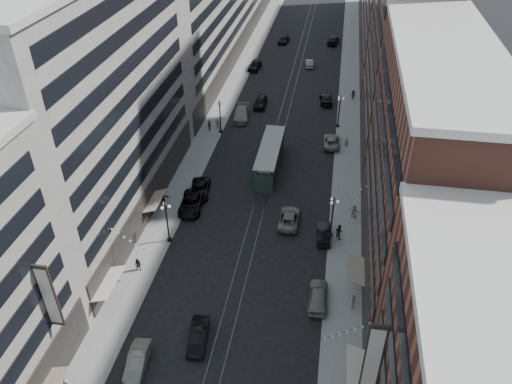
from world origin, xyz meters
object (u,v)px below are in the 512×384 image
Objects in this scene: car_14 at (309,63)px; pedestrian_8 at (346,142)px; lamppost_se_far at (332,216)px; car_5 at (198,336)px; streetcar at (270,158)px; car_extra_1 at (289,218)px; pedestrian_extra_1 at (354,211)px; car_7 at (200,189)px; car_1 at (137,361)px; car_4 at (318,296)px; car_12 at (326,99)px; pedestrian_2 at (138,265)px; car_9 at (255,65)px; car_11 at (331,141)px; pedestrian_7 at (339,232)px; car_extra_0 at (333,40)px; pedestrian_4 at (353,301)px; car_13 at (260,102)px; car_10 at (323,233)px; pedestrian_5 at (163,197)px; car_8 at (242,114)px; lamppost_sw_mid at (220,116)px; pedestrian_9 at (353,95)px; car_extra_2 at (284,40)px; car_2 at (191,203)px; pedestrian_extra_2 at (209,125)px; lamppost_sw_far at (167,221)px; pedestrian_6 at (218,123)px; lamppost_se_mid at (339,110)px.

car_14 is 2.37× the size of pedestrian_8.
lamppost_se_far is 20.81m from car_5.
streetcar reaches higher than car_5.
car_extra_1 is 2.87× the size of pedestrian_extra_1.
lamppost_se_far is 1.04× the size of car_7.
streetcar is at bearing 73.06° from car_1.
car_4 is 32.01m from pedestrian_8.
pedestrian_2 is at bearing 62.67° from car_12.
car_9 is at bearing 82.56° from car_7.
lamppost_se_far is 1.06× the size of car_11.
pedestrian_7 is at bearing -101.38° from car_4.
car_extra_0 reaches higher than car_11.
pedestrian_4 reaches higher than car_13.
pedestrian_5 reaches higher than car_10.
car_8 is at bearing -21.93° from pedestrian_8.
car_11 is at bearing -3.63° from lamppost_sw_mid.
pedestrian_9 reaches higher than car_4.
car_1 is (-16.00, -20.73, -2.35)m from lamppost_se_far.
car_7 is 65.83m from car_extra_0.
car_extra_1 is at bearing -74.87° from car_13.
pedestrian_2 is at bearing 83.68° from car_extra_0.
car_13 is at bearing -82.33° from car_extra_2.
car_1 is (2.40, -43.73, -2.35)m from lamppost_sw_mid.
car_extra_1 is (12.54, -0.90, -0.07)m from car_2.
pedestrian_4 is at bearing 113.95° from pedestrian_extra_1.
car_14 is at bearing -37.77° from pedestrian_7.
car_13 is 37.94m from car_extra_0.
lamppost_sw_mid is 1.11× the size of car_4.
pedestrian_extra_2 is (-8.93, 40.65, 0.23)m from car_5.
pedestrian_7 is at bearing -179.47° from car_10.
lamppost_sw_far reaches higher than pedestrian_8.
lamppost_se_far is 22.03m from car_11.
pedestrian_5 is 21.41m from pedestrian_6.
pedestrian_5 is at bearing -106.90° from car_8.
car_2 is 1.11× the size of car_11.
pedestrian_4 is at bearing 174.33° from car_4.
car_10 is at bearing -152.03° from lamppost_se_far.
pedestrian_2 is at bearing 55.21° from pedestrian_8.
lamppost_se_mid is at bearing -43.76° from pedestrian_7.
car_4 is 24.66m from pedestrian_5.
car_9 is at bearing -62.71° from car_11.
car_8 is (1.30, 22.60, 0.13)m from car_7.
car_extra_1 is (-4.26, -20.08, 0.01)m from car_11.
car_4 is at bearing -52.60° from car_7.
car_4 is (17.60, -33.52, -2.25)m from lamppost_sw_mid.
car_9 is 27.89m from pedestrian_extra_2.
pedestrian_8 is 17.43m from pedestrian_9.
car_2 is at bearing 71.52° from car_14.
car_7 is 0.93× the size of car_extra_0.
lamppost_sw_mid is at bearing -164.80° from lamppost_se_mid.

